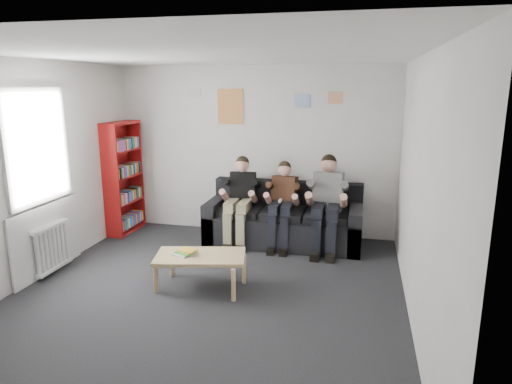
% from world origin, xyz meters
% --- Properties ---
extents(room_shell, '(5.00, 5.00, 5.00)m').
position_xyz_m(room_shell, '(0.00, 0.00, 1.35)').
color(room_shell, black).
rests_on(room_shell, ground).
extents(sofa, '(2.34, 0.96, 0.91)m').
position_xyz_m(sofa, '(0.56, 2.06, 0.33)').
color(sofa, black).
rests_on(sofa, ground).
extents(bookshelf, '(0.27, 0.82, 1.82)m').
position_xyz_m(bookshelf, '(-2.09, 2.01, 0.91)').
color(bookshelf, '#9B1110').
rests_on(bookshelf, ground).
extents(coffee_table, '(1.05, 0.58, 0.42)m').
position_xyz_m(coffee_table, '(-0.13, 0.20, 0.37)').
color(coffee_table, tan).
rests_on(coffee_table, ground).
extents(game_cases, '(0.25, 0.22, 0.05)m').
position_xyz_m(game_cases, '(-0.32, 0.18, 0.45)').
color(game_cases, silver).
rests_on(game_cases, coffee_table).
extents(person_left, '(0.39, 0.83, 1.33)m').
position_xyz_m(person_left, '(-0.09, 1.85, 0.67)').
color(person_left, black).
rests_on(person_left, sofa).
extents(person_middle, '(0.36, 0.78, 1.28)m').
position_xyz_m(person_middle, '(0.56, 1.85, 0.65)').
color(person_middle, '#462417').
rests_on(person_middle, sofa).
extents(person_right, '(0.42, 0.91, 1.40)m').
position_xyz_m(person_right, '(1.22, 1.85, 0.70)').
color(person_right, silver).
rests_on(person_right, sofa).
extents(radiator, '(0.10, 0.64, 0.60)m').
position_xyz_m(radiator, '(-2.15, 0.20, 0.35)').
color(radiator, white).
rests_on(radiator, ground).
extents(window, '(0.05, 1.30, 2.36)m').
position_xyz_m(window, '(-2.22, 0.20, 1.03)').
color(window, white).
rests_on(window, room_shell).
extents(poster_large, '(0.42, 0.01, 0.55)m').
position_xyz_m(poster_large, '(-0.40, 2.49, 2.05)').
color(poster_large, '#D4C24A').
rests_on(poster_large, room_shell).
extents(poster_blue, '(0.25, 0.01, 0.20)m').
position_xyz_m(poster_blue, '(0.75, 2.49, 2.15)').
color(poster_blue, '#3E6CD5').
rests_on(poster_blue, room_shell).
extents(poster_pink, '(0.22, 0.01, 0.18)m').
position_xyz_m(poster_pink, '(1.25, 2.49, 2.20)').
color(poster_pink, '#BD3B8B').
rests_on(poster_pink, room_shell).
extents(poster_sign, '(0.20, 0.01, 0.14)m').
position_xyz_m(poster_sign, '(-1.00, 2.49, 2.25)').
color(poster_sign, silver).
rests_on(poster_sign, room_shell).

